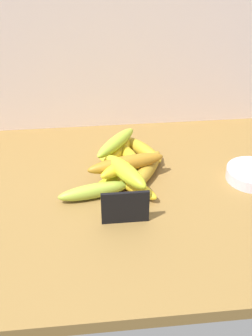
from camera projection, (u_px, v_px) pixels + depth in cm
name	position (u px, v px, depth cm)	size (l,w,h in cm)	color
counter_top	(115.00, 198.00, 107.33)	(110.00, 76.00, 3.00)	olive
back_wall	(102.00, 26.00, 121.50)	(130.00, 2.00, 70.00)	beige
chalkboard_sign	(125.00, 209.00, 95.29)	(11.00, 1.80, 8.40)	black
fruit_bowl	(252.00, 174.00, 111.09)	(13.55, 13.55, 3.12)	silver
banana_0	(121.00, 177.00, 109.98)	(15.24, 3.32, 3.32)	gold
banana_1	(120.00, 166.00, 114.14)	(15.44, 3.41, 3.41)	gold
banana_2	(130.00, 157.00, 117.60)	(15.51, 3.93, 3.93)	gold
banana_3	(147.00, 169.00, 112.33)	(18.80, 4.19, 4.19)	#B48C28
banana_4	(130.00, 184.00, 107.06)	(18.13, 3.65, 3.65)	yellow
banana_5	(143.00, 150.00, 120.97)	(16.11, 4.02, 4.02)	#B89325
banana_6	(94.00, 191.00, 104.27)	(18.36, 3.79, 3.79)	#9DB43A
banana_7	(118.00, 153.00, 119.82)	(16.58, 3.87, 3.87)	yellow
banana_8	(125.00, 172.00, 104.50)	(16.82, 4.36, 4.36)	gold
banana_9	(116.00, 143.00, 117.05)	(18.06, 3.68, 3.68)	#A4C235
banana_10	(124.00, 166.00, 108.05)	(15.58, 3.64, 3.64)	yellow
banana_11	(126.00, 163.00, 108.70)	(20.94, 4.01, 4.01)	#AE741F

